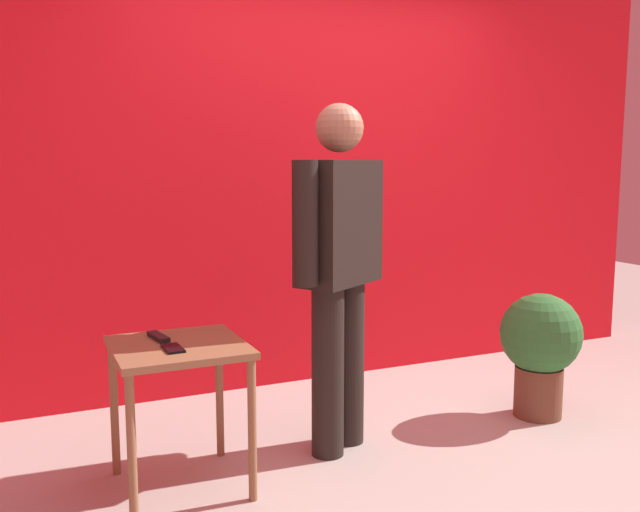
# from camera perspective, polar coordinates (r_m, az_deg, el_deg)

# --- Properties ---
(ground_plane) EXTENTS (12.00, 12.00, 0.00)m
(ground_plane) POSITION_cam_1_polar(r_m,az_deg,el_deg) (3.33, 11.03, -17.11)
(ground_plane) COLOR #B7B2A8
(back_wall_red) EXTENTS (5.15, 0.12, 2.76)m
(back_wall_red) POSITION_cam_1_polar(r_m,az_deg,el_deg) (4.36, -0.32, 7.62)
(back_wall_red) COLOR red
(back_wall_red) RESTS_ON ground_plane
(standing_person) EXTENTS (0.61, 0.44, 1.67)m
(standing_person) POSITION_cam_1_polar(r_m,az_deg,el_deg) (3.24, 1.57, -0.37)
(standing_person) COLOR black
(standing_person) RESTS_ON ground_plane
(side_table) EXTENTS (0.54, 0.54, 0.64)m
(side_table) POSITION_cam_1_polar(r_m,az_deg,el_deg) (2.98, -11.71, -9.01)
(side_table) COLOR olive
(side_table) RESTS_ON ground_plane
(cell_phone) EXTENTS (0.07, 0.15, 0.01)m
(cell_phone) POSITION_cam_1_polar(r_m,az_deg,el_deg) (2.87, -12.18, -7.55)
(cell_phone) COLOR black
(cell_phone) RESTS_ON side_table
(tv_remote) EXTENTS (0.07, 0.17, 0.02)m
(tv_remote) POSITION_cam_1_polar(r_m,az_deg,el_deg) (3.05, -13.34, -6.58)
(tv_remote) COLOR black
(tv_remote) RESTS_ON side_table
(potted_plant) EXTENTS (0.44, 0.44, 0.69)m
(potted_plant) POSITION_cam_1_polar(r_m,az_deg,el_deg) (3.95, 17.92, -7.02)
(potted_plant) COLOR brown
(potted_plant) RESTS_ON ground_plane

